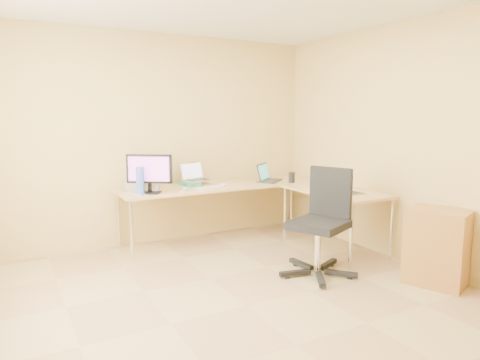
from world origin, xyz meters
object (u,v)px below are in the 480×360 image
monitor (149,174)px  desk_return (334,220)px  mug (157,188)px  cabinet (437,247)px  desk_main (224,213)px  keyboard (211,187)px  water_bottle (140,181)px  office_chair (318,227)px  laptop_black (270,172)px  laptop_center (196,172)px  laptop_return (352,185)px  desk_fan (145,177)px

monitor → desk_return: bearing=11.1°
mug → cabinet: size_ratio=0.13×
desk_main → keyboard: keyboard is taller
desk_return → water_bottle: size_ratio=4.16×
office_chair → laptop_black: bearing=52.3°
laptop_center → laptop_black: size_ratio=0.95×
mug → laptop_return: size_ratio=0.32×
monitor → office_chair: monitor is taller
laptop_return → water_bottle: bearing=72.4°
desk_return → laptop_return: size_ratio=4.61×
water_bottle → laptop_return: bearing=-27.5°
desk_main → laptop_center: bearing=152.4°
desk_return → monitor: 2.24m
desk_return → mug: 2.13m
water_bottle → desk_fan: water_bottle is taller
desk_main → desk_fan: 1.10m
laptop_black → office_chair: (-0.39, -1.50, -0.35)m
desk_return → office_chair: 0.91m
keyboard → office_chair: 1.51m
desk_return → mug: size_ratio=14.20×
monitor → laptop_return: 2.28m
desk_return → water_bottle: bearing=158.7°
desk_main → laptop_center: (-0.31, 0.16, 0.53)m
office_chair → laptop_center: bearing=85.4°
office_chair → cabinet: size_ratio=1.49×
office_chair → laptop_return: bearing=-1.1°
desk_return → desk_fan: bearing=148.1°
laptop_black → desk_fan: size_ratio=1.34×
desk_main → cabinet: bearing=-63.8°
laptop_center → laptop_return: (1.28, -1.43, -0.07)m
laptop_black → keyboard: bearing=147.8°
desk_return → keyboard: keyboard is taller
desk_main → mug: 1.01m
desk_main → mug: bearing=-172.8°
keyboard → laptop_return: laptop_return is taller
laptop_return → keyboard: bearing=57.7°
keyboard → mug: size_ratio=4.29×
desk_return → monitor: monitor is taller
desk_return → office_chair: (-0.70, -0.56, 0.14)m
laptop_center → desk_main: bearing=-45.4°
desk_main → keyboard: (-0.25, -0.16, 0.37)m
keyboard → water_bottle: 0.88m
laptop_return → office_chair: office_chair is taller
desk_return → laptop_return: bearing=-90.5°
desk_main → office_chair: bearing=-80.1°
desk_main → laptop_black: size_ratio=6.94×
desk_main → water_bottle: (-1.13, -0.18, 0.52)m
monitor → laptop_return: size_ratio=1.84×
laptop_center → cabinet: (1.43, -2.45, -0.53)m
laptop_center → water_bottle: bearing=-175.2°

